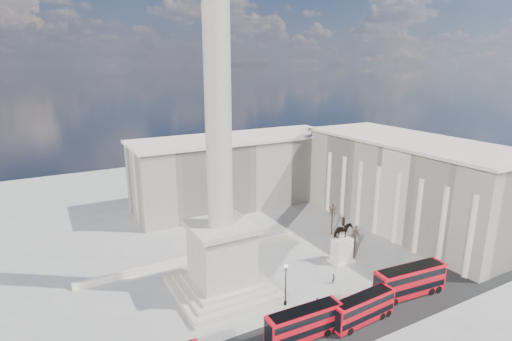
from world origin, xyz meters
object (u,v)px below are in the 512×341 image
Objects in this scene: red_bus_b at (304,323)px; pedestrian_walking at (334,279)px; red_bus_d at (410,281)px; nelsons_column at (220,211)px; victorian_lamp at (286,281)px; pedestrian_standing at (416,270)px; pedestrian_crossing at (317,303)px; red_bus_c at (363,308)px; equestrian_statue at (342,246)px.

red_bus_b is 6.42× the size of pedestrian_walking.
nelsons_column is at bearing 154.30° from red_bus_d.
red_bus_b is 1.61× the size of victorian_lamp.
red_bus_b is at bearing -173.20° from red_bus_d.
red_bus_b reaches higher than pedestrian_walking.
pedestrian_standing reaches higher than pedestrian_crossing.
nelsons_column reaches higher than pedestrian_standing.
victorian_lamp is 3.83× the size of pedestrian_crossing.
victorian_lamp is 3.98× the size of pedestrian_walking.
pedestrian_standing is (29.51, -10.83, -12.08)m from nelsons_column.
red_bus_c is at bearing -166.42° from red_bus_d.
red_bus_c is 5.87× the size of pedestrian_standing.
equestrian_statue is at bearing 55.65° from red_bus_c.
red_bus_d reaches higher than pedestrian_walking.
red_bus_c is at bearing 17.90° from pedestrian_standing.
red_bus_b reaches higher than pedestrian_crossing.
victorian_lamp is at bearing -50.24° from nelsons_column.
equestrian_statue reaches higher than red_bus_b.
pedestrian_crossing is at bearing 41.26° from red_bus_b.
pedestrian_walking is at bearing -90.66° from pedestrian_crossing.
red_bus_d is 11.21m from pedestrian_walking.
red_bus_b is at bearing 95.60° from pedestrian_crossing.
red_bus_c is 10.86m from victorian_lamp.
pedestrian_standing reaches higher than pedestrian_walking.
victorian_lamp is 0.76× the size of equestrian_statue.
red_bus_b is at bearing -142.39° from equestrian_statue.
red_bus_b is 8.75m from red_bus_c.
pedestrian_walking is 0.96× the size of pedestrian_crossing.
pedestrian_crossing is (-3.38, 5.43, -1.25)m from red_bus_c.
red_bus_d is 1.40× the size of equestrian_statue.
pedestrian_standing is (13.36, -4.43, 0.05)m from pedestrian_walking.
nelsons_column is at bearing 126.26° from red_bus_c.
red_bus_c is 10.63m from red_bus_d.
pedestrian_standing is 1.02× the size of pedestrian_crossing.
pedestrian_crossing is at bearing -143.19° from equestrian_statue.
nelsons_column reaches higher than pedestrian_crossing.
red_bus_c is at bearing -120.92° from equestrian_statue.
victorian_lamp is at bearing 164.27° from red_bus_d.
equestrian_statue is (17.32, 13.34, 0.75)m from red_bus_b.
pedestrian_walking is (16.15, -6.40, -12.12)m from nelsons_column.
red_bus_b is 1.22× the size of equestrian_statue.
red_bus_d is (10.53, 1.47, 0.37)m from red_bus_c.
victorian_lamp reaches higher than red_bus_c.
red_bus_c is 1.18× the size of equestrian_statue.
equestrian_statue reaches higher than red_bus_c.
nelsons_column reaches higher than victorian_lamp.
pedestrian_walking is 14.07m from pedestrian_standing.
victorian_lamp is 16.68m from equestrian_statue.
pedestrian_crossing is at bearing 118.47° from red_bus_c.
nelsons_column reaches higher than red_bus_c.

